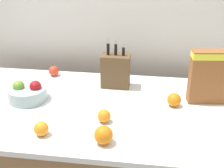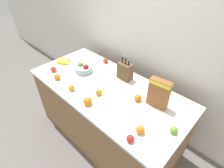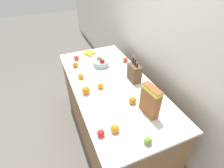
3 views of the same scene
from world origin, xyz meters
The scene contains 10 objects.
wall_back centered at (0.00, 0.67, 1.30)m, with size 9.00×0.06×2.60m.
counter centered at (0.00, 0.00, 0.44)m, with size 1.94×0.91×0.88m.
knife_block centered at (0.05, 0.27, 0.99)m, with size 0.18×0.11×0.32m.
cereal_box centered at (0.58, 0.14, 1.05)m, with size 0.21×0.10×0.31m.
fruit_bowl centered at (-0.44, 0.02, 0.92)m, with size 0.22×0.22×0.12m.
apple_rear centered at (-0.39, 0.37, 0.91)m, with size 0.07×0.07×0.07m, color red.
orange_front_center centered at (0.04, -0.15, 0.91)m, with size 0.07×0.07×0.07m, color orange.
orange_mid_left centered at (-0.24, -0.31, 0.92)m, with size 0.07×0.07×0.07m, color orange.
orange_front_right centered at (0.07, -0.33, 0.92)m, with size 0.09×0.09×0.09m, color orange.
orange_mid_right centered at (0.40, 0.06, 0.92)m, with size 0.08×0.08×0.08m, color orange.
Camera 1 is at (0.27, -1.50, 1.75)m, focal length 50.00 mm.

